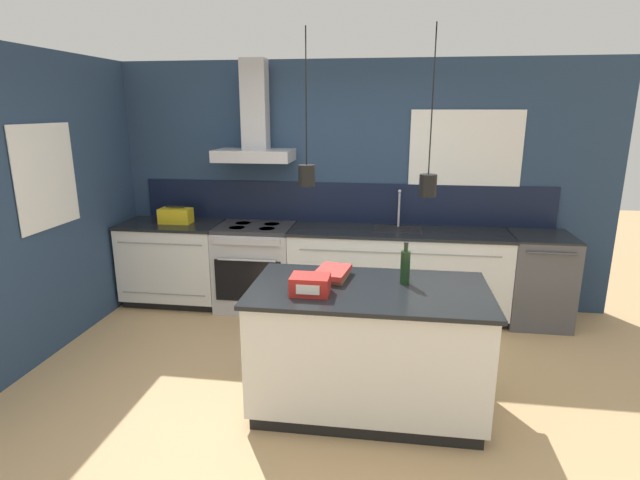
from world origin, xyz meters
name	(u,v)px	position (x,y,z in m)	size (l,w,h in m)	color
ground_plane	(315,397)	(0.00, 0.00, 0.00)	(16.00, 16.00, 0.00)	tan
wall_back	(338,181)	(-0.06, 2.00, 1.35)	(5.60, 2.21, 2.60)	navy
wall_left	(57,202)	(-2.43, 0.70, 1.30)	(0.08, 3.80, 2.60)	navy
counter_run_left	(174,262)	(-1.84, 1.69, 0.46)	(1.07, 0.64, 0.91)	black
counter_run_sink	(397,272)	(0.60, 1.69, 0.46)	(2.22, 0.64, 1.30)	black
oven_range	(256,267)	(-0.90, 1.69, 0.46)	(0.80, 0.66, 0.91)	#B5B5BA
dishwasher	(538,279)	(2.00, 1.69, 0.46)	(0.59, 0.65, 0.91)	#4C4C51
kitchen_island	(368,347)	(0.39, -0.04, 0.46)	(1.65, 0.91, 0.91)	black
bottle_on_island	(405,267)	(0.63, 0.08, 1.04)	(0.07, 0.07, 0.30)	#193319
book_stack	(333,273)	(0.12, 0.12, 0.95)	(0.27, 0.36, 0.07)	olive
red_supply_box	(309,285)	(0.00, -0.21, 0.97)	(0.26, 0.20, 0.13)	red
yellow_toolbox	(176,216)	(-1.78, 1.69, 0.99)	(0.34, 0.18, 0.19)	gold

